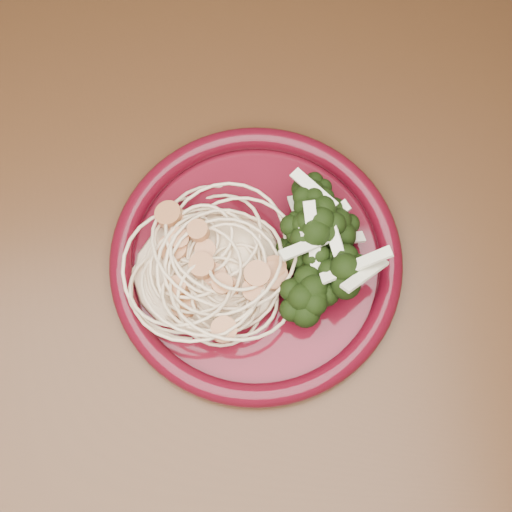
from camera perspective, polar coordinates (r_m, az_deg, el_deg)
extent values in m
plane|color=brown|center=(1.36, -0.81, -9.53)|extent=(3.50, 3.50, 0.00)
cube|color=#472814|center=(0.65, -1.67, 0.61)|extent=(1.20, 0.80, 0.04)
cylinder|color=#4F0A16|center=(0.62, 0.00, -0.51)|extent=(0.28, 0.28, 0.01)
torus|color=#4F0713|center=(0.61, 0.00, -0.27)|extent=(0.29, 0.29, 0.02)
ellipsoid|color=beige|center=(0.60, -3.81, -0.98)|extent=(0.15, 0.13, 0.03)
ellipsoid|color=black|center=(0.60, 4.66, 1.47)|extent=(0.10, 0.15, 0.05)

